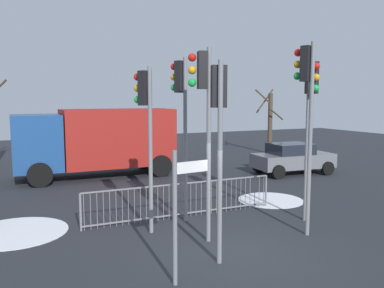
# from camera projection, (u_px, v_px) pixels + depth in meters

# --- Properties ---
(ground_plane) EXTENTS (60.00, 60.00, 0.00)m
(ground_plane) POSITION_uv_depth(u_px,v_px,m) (234.00, 252.00, 9.45)
(ground_plane) COLOR #26282D
(traffic_light_foreground_left) EXTENTS (0.37, 0.56, 4.73)m
(traffic_light_foreground_left) POSITION_uv_depth(u_px,v_px,m) (311.00, 103.00, 11.38)
(traffic_light_foreground_left) COLOR slate
(traffic_light_foreground_left) RESTS_ON ground
(traffic_light_foreground_right) EXTENTS (0.37, 0.55, 4.40)m
(traffic_light_foreground_right) POSITION_uv_depth(u_px,v_px,m) (219.00, 116.00, 8.62)
(traffic_light_foreground_right) COLOR slate
(traffic_light_foreground_right) RESTS_ON ground
(traffic_light_mid_left) EXTENTS (0.38, 0.54, 5.03)m
(traffic_light_mid_left) POSITION_uv_depth(u_px,v_px,m) (307.00, 96.00, 10.32)
(traffic_light_mid_left) COLOR slate
(traffic_light_mid_left) RESTS_ON ground
(traffic_light_rear_right) EXTENTS (0.55, 0.37, 4.83)m
(traffic_light_rear_right) POSITION_uv_depth(u_px,v_px,m) (203.00, 101.00, 9.76)
(traffic_light_rear_right) COLOR slate
(traffic_light_rear_right) RESTS_ON ground
(traffic_light_mid_right) EXTENTS (0.42, 0.51, 4.42)m
(traffic_light_mid_right) POSITION_uv_depth(u_px,v_px,m) (146.00, 112.00, 10.55)
(traffic_light_mid_right) COLOR slate
(traffic_light_mid_right) RESTS_ON ground
(traffic_light_rear_left) EXTENTS (0.41, 0.52, 4.76)m
(traffic_light_rear_left) POSITION_uv_depth(u_px,v_px,m) (181.00, 102.00, 11.53)
(traffic_light_rear_left) COLOR slate
(traffic_light_rear_left) RESTS_ON ground
(direction_sign_post) EXTENTS (0.78, 0.16, 2.63)m
(direction_sign_post) POSITION_uv_depth(u_px,v_px,m) (178.00, 209.00, 7.67)
(direction_sign_post) COLOR slate
(direction_sign_post) RESTS_ON ground
(pedestrian_guard_railing) EXTENTS (6.11, 0.08, 1.07)m
(pedestrian_guard_railing) POSITION_uv_depth(u_px,v_px,m) (183.00, 200.00, 12.12)
(pedestrian_guard_railing) COLOR slate
(pedestrian_guard_railing) RESTS_ON ground
(car_grey_trailing) EXTENTS (3.91, 2.15, 1.47)m
(car_grey_trailing) POSITION_uv_depth(u_px,v_px,m) (292.00, 158.00, 19.16)
(car_grey_trailing) COLOR slate
(car_grey_trailing) RESTS_ON ground
(delivery_truck) EXTENTS (7.05, 2.70, 3.10)m
(delivery_truck) POSITION_uv_depth(u_px,v_px,m) (98.00, 139.00, 18.35)
(delivery_truck) COLOR maroon
(delivery_truck) RESTS_ON ground
(bare_tree_left) EXTENTS (1.44, 1.44, 4.22)m
(bare_tree_left) POSITION_uv_depth(u_px,v_px,m) (270.00, 121.00, 26.04)
(bare_tree_left) COLOR #473828
(bare_tree_left) RESTS_ON ground
(snow_patch_kerb) EXTENTS (2.29, 2.29, 0.01)m
(snow_patch_kerb) POSITION_uv_depth(u_px,v_px,m) (271.00, 200.00, 14.25)
(snow_patch_kerb) COLOR white
(snow_patch_kerb) RESTS_ON ground
(snow_patch_island) EXTENTS (2.77, 2.77, 0.01)m
(snow_patch_island) POSITION_uv_depth(u_px,v_px,m) (15.00, 232.00, 10.81)
(snow_patch_island) COLOR white
(snow_patch_island) RESTS_ON ground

